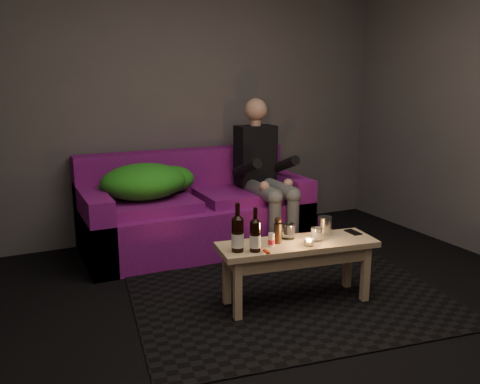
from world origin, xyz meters
The scene contains 17 objects.
floor centered at (0.00, 0.00, 0.00)m, with size 4.50×4.50×0.00m, color black.
room centered at (0.00, 0.47, 1.64)m, with size 4.50×4.50×4.50m.
rug centered at (0.06, 0.46, 0.00)m, with size 2.13×1.55×0.01m, color black.
sofa centered at (-0.15, 1.82, 0.31)m, with size 1.96×0.88×0.84m.
green_blanket centered at (-0.57, 1.81, 0.64)m, with size 0.86×0.59×0.29m.
person centered at (0.46, 1.66, 0.68)m, with size 0.35×0.81×1.31m.
coffee_table centered at (0.06, 0.41, 0.36)m, with size 1.10×0.48×0.44m.
beer_bottle_a centered at (-0.38, 0.42, 0.55)m, with size 0.08×0.08×0.31m.
beer_bottle_b centered at (-0.28, 0.37, 0.54)m, with size 0.07×0.07×0.28m.
salt_shaker centered at (-0.14, 0.41, 0.48)m, with size 0.04×0.04×0.09m, color silver.
pepper_mill centered at (-0.07, 0.45, 0.50)m, with size 0.05×0.05×0.13m, color black.
tumbler_back centered at (0.04, 0.50, 0.49)m, with size 0.09×0.09×0.10m, color white.
tealight centered at (0.09, 0.31, 0.46)m, with size 0.06×0.06×0.05m.
tumbler_front centered at (0.18, 0.38, 0.48)m, with size 0.07×0.07×0.09m, color white.
steel_cup centered at (0.32, 0.47, 0.50)m, with size 0.09×0.09×0.13m, color #AFB3B6.
smartphone centered at (0.52, 0.42, 0.44)m, with size 0.07×0.13×0.01m, color black.
red_lighter centered at (-0.22, 0.32, 0.44)m, with size 0.02×0.07×0.01m, color red.
Camera 1 is at (-1.66, -2.32, 1.52)m, focal length 38.00 mm.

